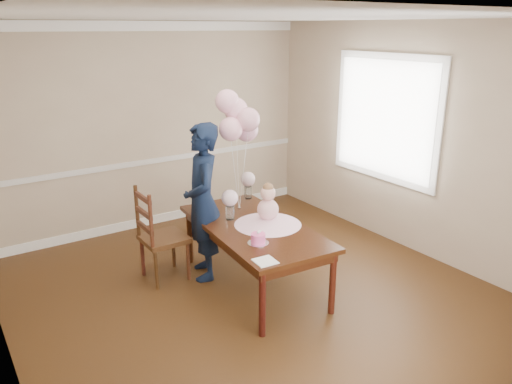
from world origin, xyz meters
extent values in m
cube|color=black|center=(0.00, 0.00, 0.00)|extent=(4.50, 5.00, 0.00)
cube|color=white|center=(0.00, 0.00, 2.70)|extent=(4.50, 5.00, 0.02)
cube|color=tan|center=(0.00, 2.50, 1.35)|extent=(4.50, 0.02, 2.70)
cube|color=tan|center=(2.25, 0.00, 1.35)|extent=(0.02, 5.00, 2.70)
cube|color=silver|center=(0.00, 2.49, 0.90)|extent=(4.50, 0.02, 0.07)
cube|color=white|center=(0.00, 2.49, 2.63)|extent=(4.50, 0.02, 0.12)
cube|color=white|center=(0.00, 2.49, 0.06)|extent=(4.50, 0.02, 0.12)
cube|color=white|center=(2.23, 0.50, 1.55)|extent=(0.02, 1.66, 1.56)
cube|color=white|center=(2.21, 0.50, 1.55)|extent=(0.01, 1.50, 1.40)
cube|color=black|center=(0.12, 0.26, 0.66)|extent=(1.06, 1.90, 0.05)
cube|color=black|center=(0.12, 0.26, 0.59)|extent=(0.96, 1.80, 0.09)
cylinder|color=black|center=(-0.33, -0.54, 0.32)|extent=(0.07, 0.07, 0.64)
cylinder|color=black|center=(0.43, -0.61, 0.32)|extent=(0.07, 0.07, 0.64)
cylinder|color=black|center=(-0.19, 1.13, 0.32)|extent=(0.07, 0.07, 0.64)
cylinder|color=black|center=(0.57, 1.07, 0.32)|extent=(0.07, 0.07, 0.64)
cone|color=#F3B3D0|center=(0.25, 0.21, 0.73)|extent=(0.75, 0.75, 0.09)
sphere|color=#EA93C2|center=(0.25, 0.21, 0.85)|extent=(0.22, 0.22, 0.22)
sphere|color=#E3AB9C|center=(0.25, 0.21, 1.02)|extent=(0.16, 0.16, 0.16)
sphere|color=brown|center=(0.25, 0.21, 1.08)|extent=(0.11, 0.11, 0.11)
cylinder|color=silver|center=(-0.10, -0.13, 0.69)|extent=(0.22, 0.22, 0.01)
cylinder|color=#FE50A7|center=(-0.10, -0.13, 0.74)|extent=(0.15, 0.15, 0.09)
sphere|color=silver|center=(-0.10, -0.13, 0.80)|extent=(0.03, 0.03, 0.03)
sphere|color=white|center=(-0.07, -0.12, 0.80)|extent=(0.03, 0.03, 0.03)
cylinder|color=white|center=(0.01, 0.55, 0.76)|extent=(0.10, 0.10, 0.15)
sphere|color=beige|center=(0.01, 0.55, 0.92)|extent=(0.17, 0.17, 0.17)
cylinder|color=silver|center=(0.53, 1.01, 0.76)|extent=(0.10, 0.10, 0.15)
sphere|color=beige|center=(0.53, 1.01, 0.92)|extent=(0.17, 0.17, 0.17)
cube|color=white|center=(-0.26, -0.49, 0.69)|extent=(0.20, 0.20, 0.01)
cylinder|color=#B4B4B8|center=(0.25, 0.76, 0.69)|extent=(0.04, 0.04, 0.02)
sphere|color=#F8AFC7|center=(0.16, 0.76, 1.60)|extent=(0.26, 0.26, 0.26)
sphere|color=#E2A0B8|center=(0.34, 0.70, 1.69)|extent=(0.26, 0.26, 0.26)
sphere|color=#F8AFCB|center=(0.28, 0.85, 1.78)|extent=(0.26, 0.26, 0.26)
sphere|color=#FDB3CF|center=(0.19, 0.87, 1.87)|extent=(0.26, 0.26, 0.26)
sphere|color=#DF9EBE|center=(0.39, 0.82, 1.55)|extent=(0.26, 0.26, 0.26)
cylinder|color=silver|center=(0.21, 0.76, 1.08)|extent=(0.08, 0.01, 0.76)
cylinder|color=silver|center=(0.30, 0.73, 1.12)|extent=(0.09, 0.06, 0.85)
cylinder|color=white|center=(0.26, 0.80, 1.17)|extent=(0.03, 0.09, 0.95)
cylinder|color=white|center=(0.22, 0.81, 1.22)|extent=(0.07, 0.10, 1.04)
cylinder|color=white|center=(0.32, 0.79, 1.06)|extent=(0.13, 0.06, 0.71)
cube|color=#3D2210|center=(-0.59, 0.94, 0.46)|extent=(0.46, 0.46, 0.05)
cylinder|color=#321D0D|center=(-0.77, 0.76, 0.22)|extent=(0.04, 0.04, 0.44)
cylinder|color=#3C1C10|center=(-0.40, 0.76, 0.22)|extent=(0.04, 0.04, 0.44)
cylinder|color=#39160F|center=(-0.78, 1.13, 0.22)|extent=(0.04, 0.04, 0.44)
cylinder|color=#391E0F|center=(-0.41, 1.13, 0.22)|extent=(0.04, 0.04, 0.44)
cylinder|color=#3E1C11|center=(-0.79, 0.76, 0.76)|extent=(0.04, 0.04, 0.58)
cylinder|color=#351E0E|center=(-0.80, 1.13, 0.76)|extent=(0.04, 0.04, 0.58)
cube|color=#381A0F|center=(-0.79, 0.94, 0.64)|extent=(0.03, 0.41, 0.05)
cube|color=#39190F|center=(-0.79, 0.94, 0.80)|extent=(0.03, 0.41, 0.05)
cube|color=#3C1A10|center=(-0.79, 0.94, 0.97)|extent=(0.03, 0.41, 0.05)
imported|color=black|center=(-0.20, 0.76, 0.85)|extent=(0.60, 0.72, 1.70)
camera|label=1|loc=(-2.51, -3.69, 2.63)|focal=35.00mm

